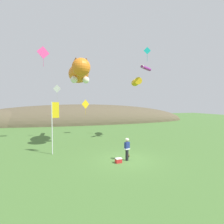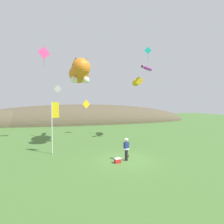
{
  "view_description": "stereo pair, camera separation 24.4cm",
  "coord_description": "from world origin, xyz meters",
  "px_view_note": "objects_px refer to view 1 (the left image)",
  "views": [
    {
      "loc": [
        -5.07,
        -13.0,
        4.52
      ],
      "look_at": [
        0.0,
        4.0,
        3.69
      ],
      "focal_mm": 28.0,
      "sensor_mm": 36.0,
      "label": 1
    },
    {
      "loc": [
        -4.83,
        -13.07,
        4.52
      ],
      "look_at": [
        0.0,
        4.0,
        3.69
      ],
      "focal_mm": 28.0,
      "sensor_mm": 36.0,
      "label": 2
    }
  ],
  "objects_px": {
    "kite_fish_windsock": "(136,82)",
    "kite_spool": "(128,155)",
    "kite_diamond_white": "(57,89)",
    "kite_diamond_gold": "(86,104)",
    "kite_giant_cat": "(79,73)",
    "kite_tube_streamer": "(146,68)",
    "festival_banner_pole": "(54,120)",
    "festival_attendant": "(127,149)",
    "kite_diamond_teal": "(147,51)",
    "picnic_cooler": "(119,160)",
    "kite_diamond_pink": "(43,53)"
  },
  "relations": [
    {
      "from": "kite_fish_windsock",
      "to": "kite_spool",
      "type": "bearing_deg",
      "value": -118.21
    },
    {
      "from": "kite_spool",
      "to": "kite_diamond_white",
      "type": "height_order",
      "value": "kite_diamond_white"
    },
    {
      "from": "kite_diamond_gold",
      "to": "kite_diamond_white",
      "type": "xyz_separation_m",
      "value": [
        -3.96,
        -2.3,
        1.97
      ]
    },
    {
      "from": "kite_fish_windsock",
      "to": "kite_diamond_gold",
      "type": "relative_size",
      "value": 1.55
    },
    {
      "from": "kite_giant_cat",
      "to": "kite_tube_streamer",
      "type": "relative_size",
      "value": 3.67
    },
    {
      "from": "festival_banner_pole",
      "to": "kite_diamond_gold",
      "type": "relative_size",
      "value": 2.09
    },
    {
      "from": "festival_attendant",
      "to": "kite_tube_streamer",
      "type": "distance_m",
      "value": 11.51
    },
    {
      "from": "festival_attendant",
      "to": "kite_diamond_teal",
      "type": "height_order",
      "value": "kite_diamond_teal"
    },
    {
      "from": "festival_attendant",
      "to": "kite_diamond_gold",
      "type": "height_order",
      "value": "kite_diamond_gold"
    },
    {
      "from": "kite_spool",
      "to": "kite_diamond_white",
      "type": "xyz_separation_m",
      "value": [
        -5.85,
        9.87,
        6.29
      ]
    },
    {
      "from": "kite_spool",
      "to": "picnic_cooler",
      "type": "distance_m",
      "value": 1.71
    },
    {
      "from": "kite_diamond_pink",
      "to": "kite_tube_streamer",
      "type": "bearing_deg",
      "value": -12.59
    },
    {
      "from": "festival_attendant",
      "to": "festival_banner_pole",
      "type": "bearing_deg",
      "value": 148.15
    },
    {
      "from": "kite_fish_windsock",
      "to": "kite_diamond_white",
      "type": "bearing_deg",
      "value": 168.6
    },
    {
      "from": "kite_diamond_teal",
      "to": "kite_diamond_pink",
      "type": "relative_size",
      "value": 0.77
    },
    {
      "from": "festival_banner_pole",
      "to": "kite_diamond_white",
      "type": "bearing_deg",
      "value": 88.29
    },
    {
      "from": "picnic_cooler",
      "to": "kite_fish_windsock",
      "type": "height_order",
      "value": "kite_fish_windsock"
    },
    {
      "from": "kite_giant_cat",
      "to": "kite_tube_streamer",
      "type": "height_order",
      "value": "kite_tube_streamer"
    },
    {
      "from": "kite_spool",
      "to": "kite_diamond_gold",
      "type": "xyz_separation_m",
      "value": [
        -1.9,
        12.17,
        4.32
      ]
    },
    {
      "from": "kite_spool",
      "to": "kite_giant_cat",
      "type": "xyz_separation_m",
      "value": [
        -3.45,
        5.87,
        7.76
      ]
    },
    {
      "from": "kite_diamond_teal",
      "to": "kite_diamond_pink",
      "type": "bearing_deg",
      "value": 173.23
    },
    {
      "from": "festival_attendant",
      "to": "kite_giant_cat",
      "type": "bearing_deg",
      "value": 114.37
    },
    {
      "from": "festival_attendant",
      "to": "kite_tube_streamer",
      "type": "xyz_separation_m",
      "value": [
        5.06,
        6.63,
        7.93
      ]
    },
    {
      "from": "kite_tube_streamer",
      "to": "kite_diamond_pink",
      "type": "relative_size",
      "value": 0.9
    },
    {
      "from": "festival_attendant",
      "to": "kite_diamond_pink",
      "type": "distance_m",
      "value": 15.01
    },
    {
      "from": "kite_tube_streamer",
      "to": "kite_diamond_white",
      "type": "bearing_deg",
      "value": 158.89
    },
    {
      "from": "kite_giant_cat",
      "to": "kite_diamond_white",
      "type": "relative_size",
      "value": 4.06
    },
    {
      "from": "festival_attendant",
      "to": "kite_spool",
      "type": "height_order",
      "value": "festival_attendant"
    },
    {
      "from": "picnic_cooler",
      "to": "kite_diamond_white",
      "type": "relative_size",
      "value": 0.27
    },
    {
      "from": "kite_diamond_white",
      "to": "kite_giant_cat",
      "type": "bearing_deg",
      "value": -59.04
    },
    {
      "from": "kite_spool",
      "to": "kite_diamond_pink",
      "type": "bearing_deg",
      "value": 130.74
    },
    {
      "from": "festival_banner_pole",
      "to": "kite_diamond_white",
      "type": "height_order",
      "value": "kite_diamond_white"
    },
    {
      "from": "kite_giant_cat",
      "to": "kite_diamond_gold",
      "type": "distance_m",
      "value": 7.34
    },
    {
      "from": "kite_tube_streamer",
      "to": "kite_diamond_pink",
      "type": "bearing_deg",
      "value": 167.41
    },
    {
      "from": "festival_attendant",
      "to": "kite_spool",
      "type": "bearing_deg",
      "value": 62.09
    },
    {
      "from": "kite_spool",
      "to": "kite_tube_streamer",
      "type": "height_order",
      "value": "kite_tube_streamer"
    },
    {
      "from": "festival_attendant",
      "to": "kite_diamond_teal",
      "type": "relative_size",
      "value": 0.96
    },
    {
      "from": "kite_fish_windsock",
      "to": "kite_diamond_white",
      "type": "distance_m",
      "value": 10.31
    },
    {
      "from": "kite_fish_windsock",
      "to": "kite_diamond_white",
      "type": "relative_size",
      "value": 1.8
    },
    {
      "from": "festival_banner_pole",
      "to": "kite_diamond_white",
      "type": "xyz_separation_m",
      "value": [
        0.21,
        7.18,
        3.34
      ]
    },
    {
      "from": "festival_attendant",
      "to": "kite_fish_windsock",
      "type": "height_order",
      "value": "kite_fish_windsock"
    },
    {
      "from": "festival_attendant",
      "to": "kite_giant_cat",
      "type": "distance_m",
      "value": 10.1
    },
    {
      "from": "festival_banner_pole",
      "to": "kite_diamond_pink",
      "type": "height_order",
      "value": "kite_diamond_pink"
    },
    {
      "from": "festival_banner_pole",
      "to": "kite_diamond_white",
      "type": "distance_m",
      "value": 7.92
    },
    {
      "from": "kite_diamond_white",
      "to": "picnic_cooler",
      "type": "bearing_deg",
      "value": -67.37
    },
    {
      "from": "festival_banner_pole",
      "to": "kite_diamond_teal",
      "type": "distance_m",
      "value": 14.78
    },
    {
      "from": "festival_banner_pole",
      "to": "kite_tube_streamer",
      "type": "xyz_separation_m",
      "value": [
        10.7,
        3.13,
        5.8
      ]
    },
    {
      "from": "picnic_cooler",
      "to": "kite_diamond_white",
      "type": "xyz_separation_m",
      "value": [
        -4.59,
        11.02,
        6.25
      ]
    },
    {
      "from": "kite_tube_streamer",
      "to": "kite_diamond_pink",
      "type": "distance_m",
      "value": 12.35
    },
    {
      "from": "kite_spool",
      "to": "kite_diamond_teal",
      "type": "height_order",
      "value": "kite_diamond_teal"
    }
  ]
}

